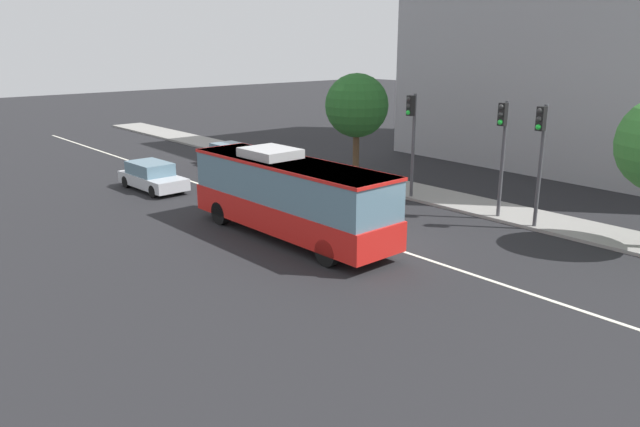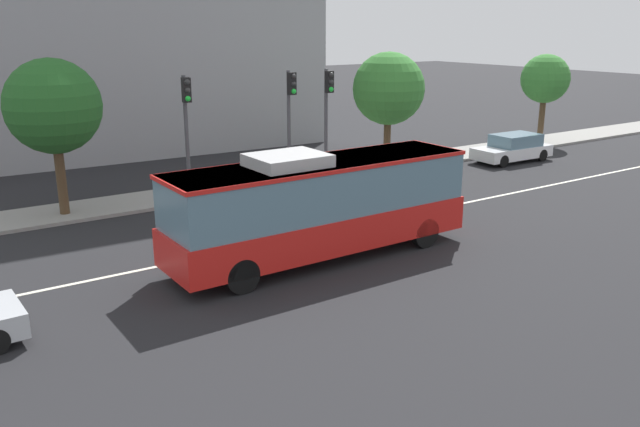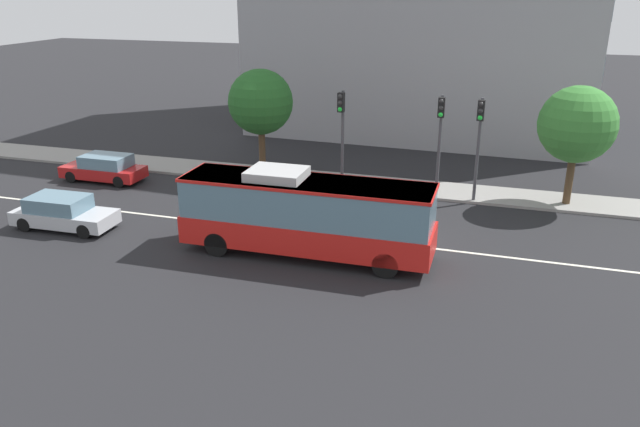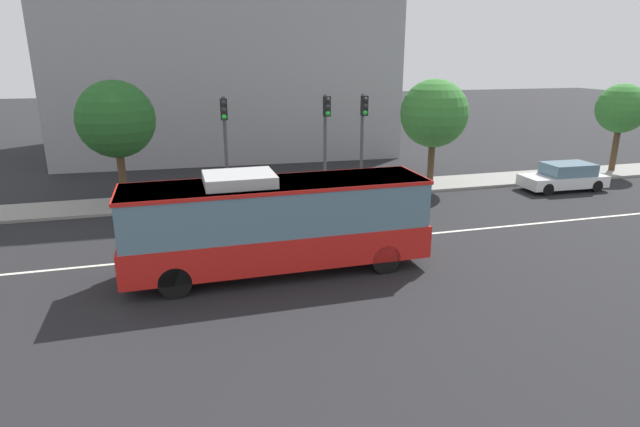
% 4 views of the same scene
% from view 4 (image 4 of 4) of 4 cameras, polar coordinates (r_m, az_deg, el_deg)
% --- Properties ---
extents(ground_plane, '(160.00, 160.00, 0.00)m').
position_cam_4_polar(ground_plane, '(20.31, 3.03, -3.14)').
color(ground_plane, black).
extents(sidewalk_kerb, '(80.00, 2.83, 0.14)m').
position_cam_4_polar(sidewalk_kerb, '(27.13, -1.88, 2.27)').
color(sidewalk_kerb, gray).
rests_on(sidewalk_kerb, ground_plane).
extents(lane_centre_line, '(76.00, 0.16, 0.01)m').
position_cam_4_polar(lane_centre_line, '(20.30, 3.03, -3.13)').
color(lane_centre_line, silver).
rests_on(lane_centre_line, ground_plane).
extents(transit_bus, '(10.03, 2.61, 3.46)m').
position_cam_4_polar(transit_bus, '(17.05, -4.76, -0.76)').
color(transit_bus, red).
rests_on(transit_bus, ground_plane).
extents(sedan_white, '(4.55, 1.93, 1.46)m').
position_cam_4_polar(sedan_white, '(30.86, 25.38, 3.68)').
color(sedan_white, white).
rests_on(sedan_white, ground_plane).
extents(traffic_light_near_corner, '(0.34, 0.62, 5.20)m').
position_cam_4_polar(traffic_light_near_corner, '(24.58, -10.44, 8.75)').
color(traffic_light_near_corner, '#47474C').
rests_on(traffic_light_near_corner, ground_plane).
extents(traffic_light_mid_block, '(0.33, 0.62, 5.20)m').
position_cam_4_polar(traffic_light_mid_block, '(25.61, 0.66, 9.36)').
color(traffic_light_mid_block, '#47474C').
rests_on(traffic_light_mid_block, ground_plane).
extents(traffic_light_far_corner, '(0.33, 0.62, 5.20)m').
position_cam_4_polar(traffic_light_far_corner, '(26.01, 4.77, 9.42)').
color(traffic_light_far_corner, '#47474C').
rests_on(traffic_light_far_corner, ground_plane).
extents(street_tree_kerbside_left, '(2.94, 2.94, 5.40)m').
position_cam_4_polar(street_tree_kerbside_left, '(36.56, 30.35, 9.94)').
color(street_tree_kerbside_left, '#4C3823').
rests_on(street_tree_kerbside_left, ground_plane).
extents(street_tree_kerbside_centre, '(3.50, 3.50, 5.98)m').
position_cam_4_polar(street_tree_kerbside_centre, '(25.51, -21.62, 9.61)').
color(street_tree_kerbside_centre, '#4C3823').
rests_on(street_tree_kerbside_centre, ground_plane).
extents(street_tree_kerbside_right, '(3.60, 3.60, 5.84)m').
position_cam_4_polar(street_tree_kerbside_right, '(28.61, 12.49, 10.70)').
color(street_tree_kerbside_right, '#4C3823').
rests_on(street_tree_kerbside_right, ground_plane).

